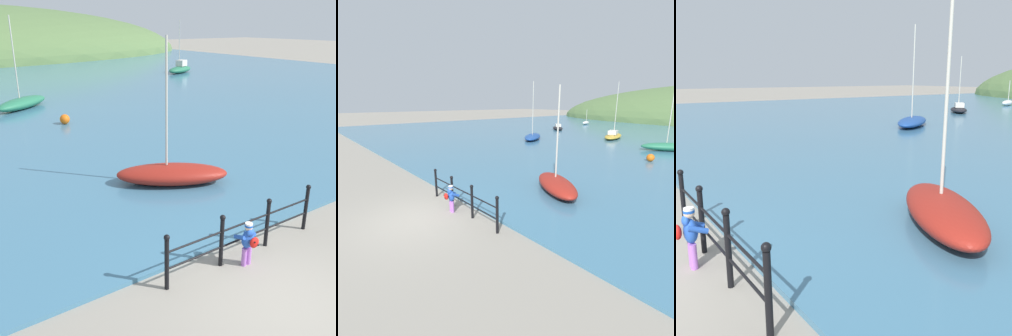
% 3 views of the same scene
% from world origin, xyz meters
% --- Properties ---
extents(ground_plane, '(200.00, 200.00, 0.00)m').
position_xyz_m(ground_plane, '(0.00, 0.00, 0.00)').
color(ground_plane, gray).
extents(iron_railing, '(4.32, 0.12, 1.21)m').
position_xyz_m(iron_railing, '(0.46, 1.50, 0.64)').
color(iron_railing, black).
rests_on(iron_railing, ground).
extents(child_in_coat, '(0.39, 0.54, 1.00)m').
position_xyz_m(child_in_coat, '(0.23, 1.19, 0.61)').
color(child_in_coat, '#AD66C6').
rests_on(child_in_coat, ground).
extents(boat_far_right, '(3.65, 2.91, 4.49)m').
position_xyz_m(boat_far_right, '(1.42, 5.65, 0.43)').
color(boat_far_right, maroon).
rests_on(boat_far_right, water).
extents(boat_white_sailboat, '(1.35, 2.56, 2.51)m').
position_xyz_m(boat_white_sailboat, '(-17.86, 36.67, 0.39)').
color(boat_white_sailboat, silver).
rests_on(boat_white_sailboat, water).
extents(boat_red_dinghy, '(2.96, 5.08, 5.81)m').
position_xyz_m(boat_red_dinghy, '(-5.81, 23.71, 0.40)').
color(boat_red_dinghy, gold).
rests_on(boat_red_dinghy, water).
extents(boat_far_left, '(3.98, 4.70, 5.76)m').
position_xyz_m(boat_far_left, '(-10.80, 16.55, 0.39)').
color(boat_far_left, '#1E4793').
rests_on(boat_far_left, water).
extents(boat_green_fishing, '(3.56, 3.47, 4.51)m').
position_xyz_m(boat_green_fishing, '(-15.44, 26.26, 0.38)').
color(boat_green_fishing, black).
rests_on(boat_green_fishing, water).
extents(boat_nearest_quay, '(4.05, 3.50, 5.20)m').
position_xyz_m(boat_nearest_quay, '(0.82, 20.18, 0.44)').
color(boat_nearest_quay, '#287551').
rests_on(boat_nearest_quay, water).
extents(mooring_buoy, '(0.49, 0.49, 0.49)m').
position_xyz_m(mooring_buoy, '(1.49, 15.09, 0.35)').
color(mooring_buoy, orange).
rests_on(mooring_buoy, water).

